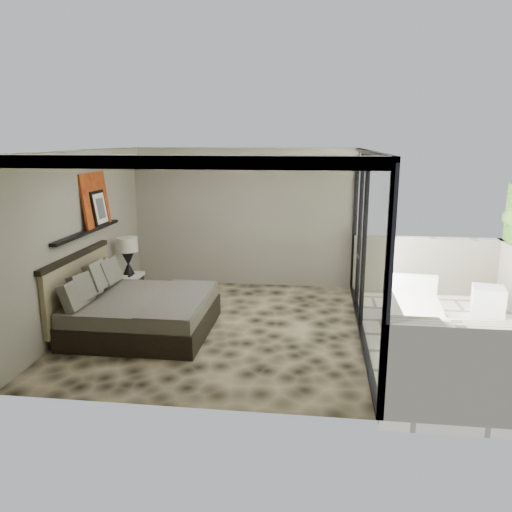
# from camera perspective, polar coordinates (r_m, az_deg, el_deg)

# --- Properties ---
(floor) EXTENTS (5.00, 5.00, 0.00)m
(floor) POSITION_cam_1_polar(r_m,az_deg,el_deg) (8.17, -4.12, -8.08)
(floor) COLOR black
(floor) RESTS_ON ground
(ceiling) EXTENTS (4.50, 5.00, 0.02)m
(ceiling) POSITION_cam_1_polar(r_m,az_deg,el_deg) (7.62, -4.48, 11.89)
(ceiling) COLOR silver
(ceiling) RESTS_ON back_wall
(back_wall) EXTENTS (4.50, 0.02, 2.80)m
(back_wall) POSITION_cam_1_polar(r_m,az_deg,el_deg) (10.19, -1.52, 4.38)
(back_wall) COLOR gray
(back_wall) RESTS_ON floor
(left_wall) EXTENTS (0.02, 5.00, 2.80)m
(left_wall) POSITION_cam_1_polar(r_m,az_deg,el_deg) (8.50, -19.27, 1.88)
(left_wall) COLOR gray
(left_wall) RESTS_ON floor
(glass_wall) EXTENTS (0.08, 5.00, 2.80)m
(glass_wall) POSITION_cam_1_polar(r_m,az_deg,el_deg) (7.65, 12.46, 1.13)
(glass_wall) COLOR white
(glass_wall) RESTS_ON floor
(terrace_slab) EXTENTS (3.00, 5.00, 0.12)m
(terrace_slab) POSITION_cam_1_polar(r_m,az_deg,el_deg) (8.35, 22.38, -9.05)
(terrace_slab) COLOR beige
(terrace_slab) RESTS_ON ground
(picture_ledge) EXTENTS (0.12, 2.20, 0.05)m
(picture_ledge) POSITION_cam_1_polar(r_m,az_deg,el_deg) (8.55, -18.66, 2.67)
(picture_ledge) COLOR black
(picture_ledge) RESTS_ON left_wall
(bed) EXTENTS (2.12, 2.06, 1.17)m
(bed) POSITION_cam_1_polar(r_m,az_deg,el_deg) (8.08, -13.47, -6.05)
(bed) COLOR black
(bed) RESTS_ON floor
(nightstand) EXTENTS (0.66, 0.66, 0.54)m
(nightstand) POSITION_cam_1_polar(r_m,az_deg,el_deg) (9.61, -14.55, -3.49)
(nightstand) COLOR black
(nightstand) RESTS_ON floor
(table_lamp) EXTENTS (0.38, 0.38, 0.69)m
(table_lamp) POSITION_cam_1_polar(r_m,az_deg,el_deg) (9.47, -14.46, 0.57)
(table_lamp) COLOR black
(table_lamp) RESTS_ON nightstand
(abstract_canvas) EXTENTS (0.13, 0.90, 0.90)m
(abstract_canvas) POSITION_cam_1_polar(r_m,az_deg,el_deg) (8.83, -17.90, 6.16)
(abstract_canvas) COLOR #A40E10
(abstract_canvas) RESTS_ON picture_ledge
(framed_print) EXTENTS (0.11, 0.50, 0.60)m
(framed_print) POSITION_cam_1_polar(r_m,az_deg,el_deg) (8.84, -17.46, 5.22)
(framed_print) COLOR black
(framed_print) RESTS_ON picture_ledge
(ottoman) EXTENTS (0.60, 0.60, 0.51)m
(ottoman) POSITION_cam_1_polar(r_m,az_deg,el_deg) (9.43, 24.98, -4.74)
(ottoman) COLOR silver
(ottoman) RESTS_ON terrace_slab
(lounger) EXTENTS (1.00, 1.78, 0.67)m
(lounger) POSITION_cam_1_polar(r_m,az_deg,el_deg) (8.51, 17.62, -6.32)
(lounger) COLOR silver
(lounger) RESTS_ON terrace_slab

